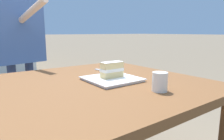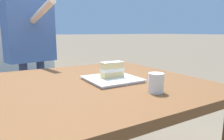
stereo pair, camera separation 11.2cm
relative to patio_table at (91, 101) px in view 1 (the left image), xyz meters
name	(u,v)px [view 1 (the left image)]	position (x,y,z in m)	size (l,w,h in m)	color
patio_table	(91,101)	(0.00, 0.00, 0.00)	(1.17, 1.09, 0.77)	brown
dessert_plate	(112,79)	(0.11, -0.03, 0.11)	(0.27, 0.27, 0.02)	white
cake_slice	(112,70)	(0.12, -0.03, 0.16)	(0.13, 0.06, 0.09)	#E0C17A
dessert_fork	(101,71)	(0.22, 0.23, 0.11)	(0.03, 0.17, 0.01)	silver
coffee_cup	(160,81)	(0.17, -0.33, 0.15)	(0.07, 0.07, 0.09)	silver
diner_person	(18,34)	(-0.14, 0.97, 0.36)	(0.45, 0.58, 1.53)	navy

